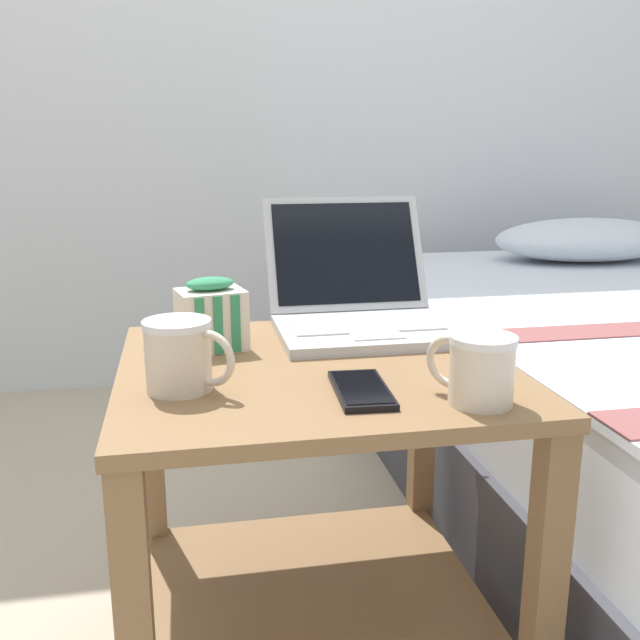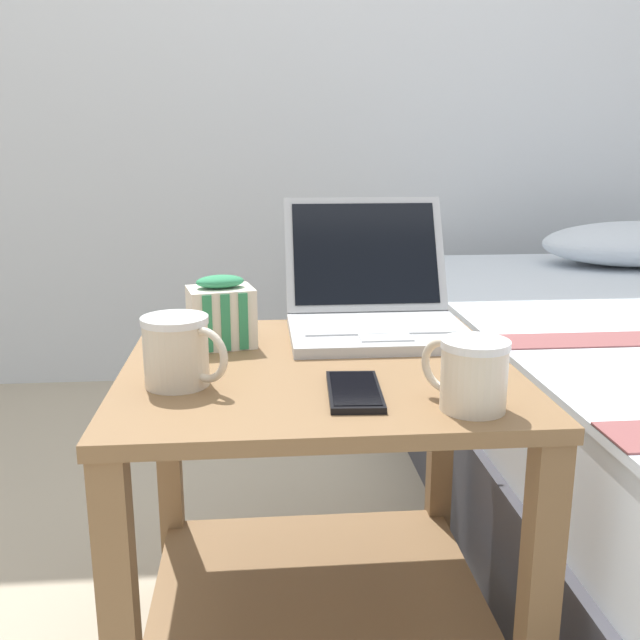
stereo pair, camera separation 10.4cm
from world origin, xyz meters
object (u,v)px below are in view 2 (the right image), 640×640
Objects in this scene: laptop at (374,305)px; cell_phone at (354,391)px; mug_front_right at (178,348)px; mug_front_left at (472,371)px; snack_bag at (221,314)px.

laptop is 2.26× the size of cell_phone.
mug_front_right is (-0.32, -0.28, 0.01)m from laptop.
laptop is at bearing 98.44° from mug_front_left.
laptop is 2.83× the size of mug_front_right.
snack_bag is at bearing 126.34° from cell_phone.
snack_bag is at bearing 75.67° from mug_front_right.
mug_front_right is 0.80× the size of cell_phone.
mug_front_right is 0.20m from snack_bag.
mug_front_left is 0.91× the size of mug_front_right.
laptop is 3.10× the size of mug_front_left.
mug_front_right reaches higher than mug_front_left.
snack_bag reaches higher than mug_front_right.
snack_bag is at bearing 135.70° from mug_front_left.
snack_bag is (-0.33, 0.32, 0.00)m from mug_front_left.
mug_front_left is at bearing -81.56° from laptop.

